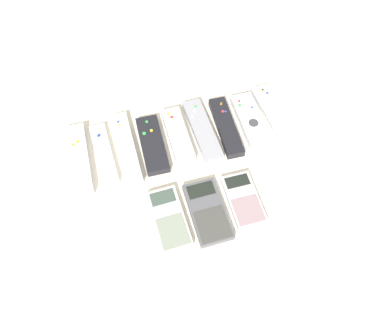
# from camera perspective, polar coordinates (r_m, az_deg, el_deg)

# --- Properties ---
(ground_plane) EXTENTS (3.00, 3.00, 0.00)m
(ground_plane) POSITION_cam_1_polar(r_m,az_deg,el_deg) (0.91, 0.52, -2.02)
(ground_plane) COLOR beige
(remote_0) EXTENTS (0.06, 0.20, 0.03)m
(remote_0) POSITION_cam_1_polar(r_m,az_deg,el_deg) (0.97, -16.92, 0.85)
(remote_0) COLOR silver
(remote_0) RESTS_ON ground_plane
(remote_1) EXTENTS (0.05, 0.18, 0.02)m
(remote_1) POSITION_cam_1_polar(r_m,az_deg,el_deg) (0.96, -13.29, 1.60)
(remote_1) COLOR #B7B7BC
(remote_1) RESTS_ON ground_plane
(remote_2) EXTENTS (0.04, 0.22, 0.02)m
(remote_2) POSITION_cam_1_polar(r_m,az_deg,el_deg) (0.96, -9.99, 2.56)
(remote_2) COLOR white
(remote_2) RESTS_ON ground_plane
(remote_3) EXTENTS (0.06, 0.17, 0.02)m
(remote_3) POSITION_cam_1_polar(r_m,az_deg,el_deg) (0.96, -6.06, 3.06)
(remote_3) COLOR black
(remote_3) RESTS_ON ground_plane
(remote_4) EXTENTS (0.05, 0.17, 0.03)m
(remote_4) POSITION_cam_1_polar(r_m,az_deg,el_deg) (0.97, -2.18, 4.51)
(remote_4) COLOR #B7B7BC
(remote_4) RESTS_ON ground_plane
(remote_5) EXTENTS (0.05, 0.20, 0.02)m
(remote_5) POSITION_cam_1_polar(r_m,az_deg,el_deg) (0.98, 1.56, 5.25)
(remote_5) COLOR gray
(remote_5) RESTS_ON ground_plane
(remote_6) EXTENTS (0.05, 0.19, 0.02)m
(remote_6) POSITION_cam_1_polar(r_m,az_deg,el_deg) (0.99, 5.19, 5.75)
(remote_6) COLOR black
(remote_6) RESTS_ON ground_plane
(remote_7) EXTENTS (0.06, 0.17, 0.03)m
(remote_7) POSITION_cam_1_polar(r_m,az_deg,el_deg) (1.01, 8.88, 6.65)
(remote_7) COLOR white
(remote_7) RESTS_ON ground_plane
(remote_8) EXTENTS (0.07, 0.21, 0.02)m
(remote_8) POSITION_cam_1_polar(r_m,az_deg,el_deg) (1.04, 12.59, 7.55)
(remote_8) COLOR #B7B7BC
(remote_8) RESTS_ON ground_plane
(calculator_0) EXTENTS (0.07, 0.15, 0.02)m
(calculator_0) POSITION_cam_1_polar(r_m,az_deg,el_deg) (0.85, -3.54, -8.24)
(calculator_0) COLOR #B2B2B7
(calculator_0) RESTS_ON ground_plane
(calculator_1) EXTENTS (0.08, 0.16, 0.02)m
(calculator_1) POSITION_cam_1_polar(r_m,az_deg,el_deg) (0.86, 2.36, -7.16)
(calculator_1) COLOR #4C4C51
(calculator_1) RESTS_ON ground_plane
(calculator_2) EXTENTS (0.07, 0.14, 0.02)m
(calculator_2) POSITION_cam_1_polar(r_m,az_deg,el_deg) (0.88, 7.82, -5.31)
(calculator_2) COLOR #B2B2B7
(calculator_2) RESTS_ON ground_plane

